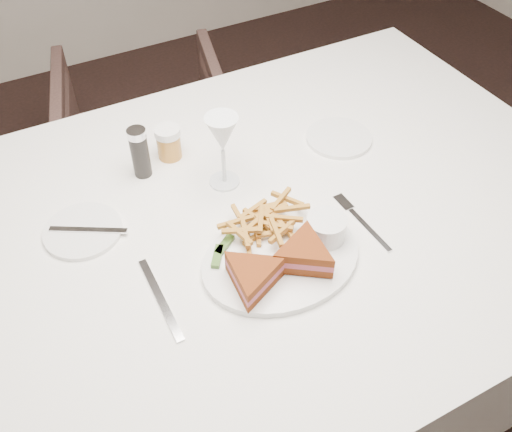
{
  "coord_description": "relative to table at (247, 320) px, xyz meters",
  "views": [
    {
      "loc": [
        -0.43,
        -0.38,
        1.61
      ],
      "look_at": [
        -0.04,
        0.32,
        0.8
      ],
      "focal_mm": 40.0,
      "sensor_mm": 36.0,
      "label": 1
    }
  ],
  "objects": [
    {
      "name": "table",
      "position": [
        0.0,
        0.0,
        0.0
      ],
      "size": [
        1.61,
        1.08,
        0.75
      ],
      "primitive_type": "cube",
      "rotation": [
        0.0,
        0.0,
        -0.01
      ],
      "color": "white",
      "rests_on": "ground"
    },
    {
      "name": "chair_far",
      "position": [
        0.09,
        0.99,
        -0.07
      ],
      "size": [
        0.72,
        0.69,
        0.61
      ],
      "primitive_type": "imported",
      "rotation": [
        0.0,
        0.0,
        2.88
      ],
      "color": "#48312C",
      "rests_on": "ground"
    },
    {
      "name": "table_setting",
      "position": [
        0.0,
        -0.05,
        0.41
      ],
      "size": [
        0.8,
        0.61,
        0.18
      ],
      "color": "white",
      "rests_on": "table"
    }
  ]
}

